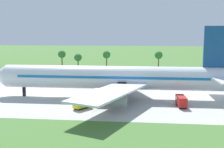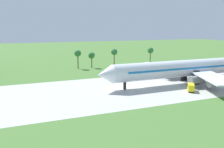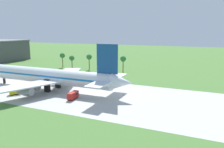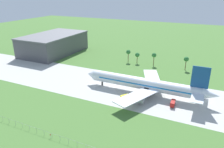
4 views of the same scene
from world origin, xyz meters
The scene contains 6 objects.
ground_plane centered at (0.00, 0.00, 0.00)m, with size 600.00×600.00×0.00m, color #477233.
taxiway_strip centered at (0.00, 0.00, 0.01)m, with size 320.00×44.00×0.02m.
jet_airliner centered at (21.83, -0.95, 5.92)m, with size 75.36×55.56×20.34m.
baggage_tug centered at (13.93, -12.46, 1.41)m, with size 4.28×4.89×2.63m.
catering_van centered at (38.38, -8.24, 1.46)m, with size 2.33×5.60×2.72m.
palm_tree_row centered at (9.50, 50.08, 7.73)m, with size 48.71×3.60×10.10m.
Camera 1 is at (28.16, -78.70, 18.77)m, focal length 45.00 mm.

